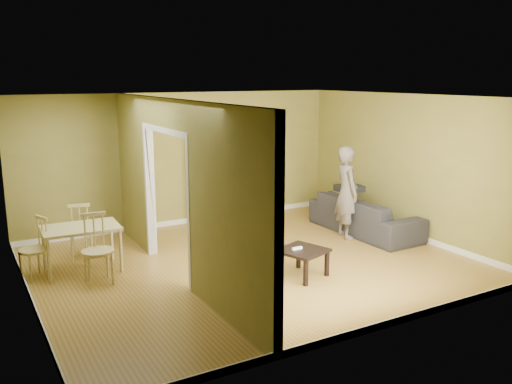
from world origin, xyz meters
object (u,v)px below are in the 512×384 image
at_px(sofa, 365,210).
at_px(chair_left, 33,248).
at_px(coffee_table, 302,253).
at_px(person, 347,184).
at_px(chair_far, 81,230).
at_px(dining_table, 81,232).
at_px(chair_near, 98,249).
at_px(bookshelf, 209,174).

xyz_separation_m(sofa, chair_left, (-5.76, 0.55, 0.01)).
height_order(sofa, coffee_table, sofa).
height_order(person, chair_far, person).
xyz_separation_m(person, dining_table, (-4.59, 0.57, -0.37)).
bearing_deg(chair_near, chair_left, 141.69).
bearing_deg(bookshelf, person, -51.87).
distance_m(person, coffee_table, 2.31).
distance_m(bookshelf, chair_far, 2.95).
height_order(dining_table, chair_near, chair_near).
bearing_deg(person, bookshelf, 50.49).
bearing_deg(chair_left, chair_far, 105.61).
xyz_separation_m(sofa, chair_far, (-4.96, 1.16, 0.02)).
height_order(person, coffee_table, person).
height_order(sofa, bookshelf, bookshelf).
relative_size(sofa, coffee_table, 3.71).
bearing_deg(chair_near, dining_table, 100.56).
bearing_deg(chair_left, coffee_table, 40.02).
height_order(sofa, chair_far, chair_far).
bearing_deg(coffee_table, dining_table, 146.34).
relative_size(person, chair_far, 2.11).
bearing_deg(chair_near, coffee_table, -22.21).
distance_m(coffee_table, dining_table, 3.33).
bearing_deg(coffee_table, chair_left, 151.45).
distance_m(bookshelf, dining_table, 3.31).
relative_size(person, dining_table, 1.78).
bearing_deg(chair_left, sofa, 63.13).
height_order(person, chair_left, person).
bearing_deg(chair_far, chair_left, 51.35).
bearing_deg(dining_table, person, -7.10).
bearing_deg(person, chair_near, 103.07).
distance_m(chair_left, chair_far, 1.01).
bearing_deg(bookshelf, dining_table, -150.37).
relative_size(person, chair_near, 1.97).
bearing_deg(sofa, chair_near, 90.39).
bearing_deg(bookshelf, chair_near, -140.86).
distance_m(dining_table, chair_far, 0.67).
bearing_deg(chair_left, chair_near, 28.03).
xyz_separation_m(coffee_table, chair_far, (-2.64, 2.48, 0.11)).
height_order(bookshelf, dining_table, bookshelf).
xyz_separation_m(person, chair_left, (-5.27, 0.60, -0.54)).
bearing_deg(chair_near, sofa, 3.48).
xyz_separation_m(sofa, person, (-0.50, -0.05, 0.54)).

